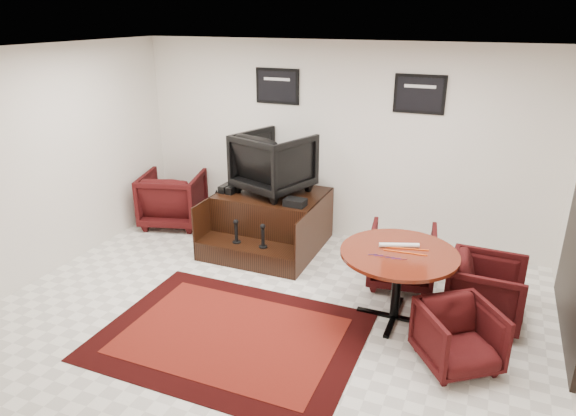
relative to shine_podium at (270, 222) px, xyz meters
The scene contains 16 objects.
ground 1.95m from the shine_podium, 67.86° to the right, with size 6.00×6.00×0.00m, color white.
room_shell 2.47m from the shine_podium, 55.66° to the right, with size 6.02×5.02×2.81m.
area_rug 2.31m from the shine_podium, 76.09° to the right, with size 2.64×1.98×0.01m.
shine_podium is the anchor object (origin of this frame).
shine_chair 0.89m from the shine_podium, 90.00° to the left, with size 0.91×0.85×0.93m, color black.
shoes_pair 0.75m from the shine_podium, 169.99° to the right, with size 0.23×0.28×0.10m.
polish_kit 0.72m from the shine_podium, 29.05° to the right, with size 0.28×0.19×0.10m, color black.
umbrella_black 0.89m from the shine_podium, 168.75° to the right, with size 0.30×0.11×0.81m, color black, non-canonical shape.
umbrella_hooked 0.84m from the shine_podium, behind, with size 0.30×0.11×0.80m, color black, non-canonical shape.
armchair_side 1.73m from the shine_podium, behind, with size 0.89×0.83×0.92m, color black.
meeting_table 2.41m from the shine_podium, 31.23° to the right, with size 1.23×1.23×0.80m.
table_chair_back 1.99m from the shine_podium, 11.91° to the right, with size 0.77×0.72×0.79m, color black.
table_chair_window 3.07m from the shine_podium, 17.09° to the right, with size 0.76×0.71×0.78m, color black.
table_chair_corner 3.28m from the shine_podium, 33.37° to the right, with size 0.66×0.62×0.68m, color black.
paper_roll 2.36m from the shine_podium, 29.29° to the right, with size 0.05×0.05×0.42m, color silver.
table_clutter 2.46m from the shine_podium, 31.05° to the right, with size 0.57×0.35×0.01m.
Camera 1 is at (2.08, -4.36, 3.14)m, focal length 32.00 mm.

